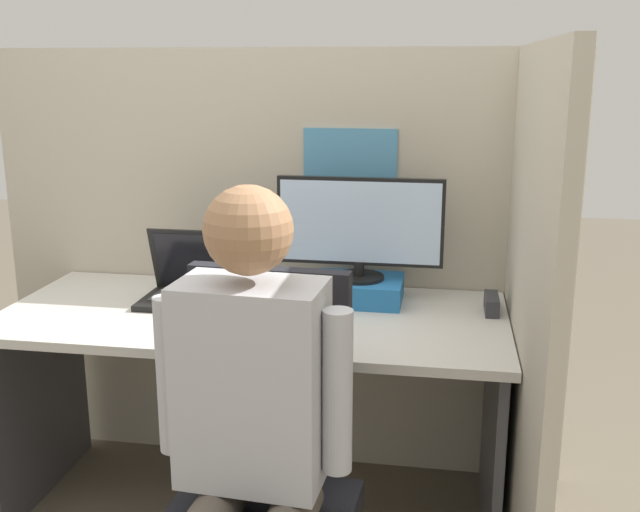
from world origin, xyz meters
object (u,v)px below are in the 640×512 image
Objects in this scene: laptop at (198,288)px; office_chair at (262,472)px; paper_box at (359,290)px; carrot_toy at (309,336)px; monitor at (360,226)px; person at (248,422)px; stapler at (492,304)px.

laptop is 0.83m from office_chair.
paper_box is 0.84m from office_chair.
carrot_toy is 0.16× the size of office_chair.
paper_box is at bearing 78.86° from office_chair.
laptop is (-0.54, -0.11, 0.01)m from paper_box.
office_chair is at bearing -101.10° from monitor.
carrot_toy is (-0.10, -0.44, -0.24)m from monitor.
carrot_toy is (-0.10, -0.44, -0.02)m from paper_box.
office_chair reaches higher than laptop.
laptop is at bearing -168.68° from monitor.
monitor is at bearing 78.90° from office_chair.
monitor is at bearing 81.49° from person.
monitor is 0.51m from stapler.
person is (0.40, -0.85, -0.05)m from laptop.
person reaches higher than stapler.
carrot_toy is (0.45, -0.33, -0.03)m from laptop.
person is (-0.05, -0.52, -0.02)m from carrot_toy.
person is (-0.14, -0.96, -0.26)m from monitor.
paper_box is 0.80× the size of laptop.
monitor is at bearing 11.32° from laptop.
laptop is (-0.54, -0.11, -0.21)m from monitor.
monitor is 1.00m from person.
monitor reaches higher than carrot_toy.
laptop is at bearing -176.75° from stapler.
monitor is 1.53× the size of laptop.
paper_box is 0.52× the size of monitor.
paper_box is 0.55m from laptop.
person is at bearing -98.54° from paper_box.
stapler is 0.67m from carrot_toy.
laptop reaches higher than carrot_toy.
person reaches higher than laptop.
monitor is (0.00, 0.00, 0.22)m from paper_box.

